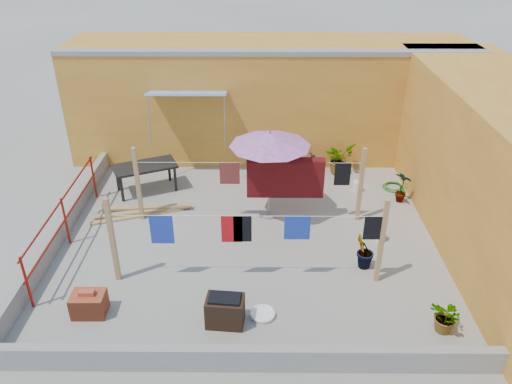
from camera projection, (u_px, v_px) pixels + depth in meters
ground at (249, 238)px, 10.91m from camera, size 80.00×80.00×0.00m
wall_back at (269, 98)px, 14.22m from camera, size 11.00×3.27×3.21m
wall_right at (505, 174)px, 10.09m from camera, size 2.40×9.00×3.20m
parapet_front at (244, 359)px, 7.68m from camera, size 8.30×0.16×0.44m
parapet_left at (61, 229)px, 10.83m from camera, size 0.16×7.30×0.44m
red_railing at (64, 214)px, 10.41m from camera, size 0.05×4.20×1.10m
clothesline_rig at (279, 185)px, 10.86m from camera, size 5.09×2.35×1.80m
patio_umbrella at (270, 140)px, 10.78m from camera, size 2.33×2.33×2.15m
outdoor_table at (145, 168)px, 12.48m from camera, size 1.71×1.32×0.72m
brick_stack at (89, 304)px, 8.76m from camera, size 0.59×0.43×0.51m
lumber_pile at (142, 211)px, 11.76m from camera, size 2.28×0.86×0.14m
brazier at (225, 310)px, 8.52m from camera, size 0.68×0.49×0.58m
white_basin at (263, 314)px, 8.79m from camera, size 0.46×0.46×0.08m
water_jug_a at (381, 235)px, 10.77m from camera, size 0.21×0.21×0.34m
water_jug_b at (357, 186)px, 12.69m from camera, size 0.21×0.21×0.33m
green_hose at (393, 187)px, 12.89m from camera, size 0.56×0.56×0.08m
plant_back_a at (339, 158)px, 13.48m from camera, size 1.02×1.02×0.86m
plant_back_b at (312, 163)px, 13.55m from camera, size 0.36×0.36×0.60m
plant_right_a at (402, 187)px, 12.10m from camera, size 0.52×0.53×0.84m
plant_right_b at (364, 252)px, 9.82m from camera, size 0.54×0.54×0.77m
plant_right_c at (447, 318)px, 8.34m from camera, size 0.69×0.71×0.61m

